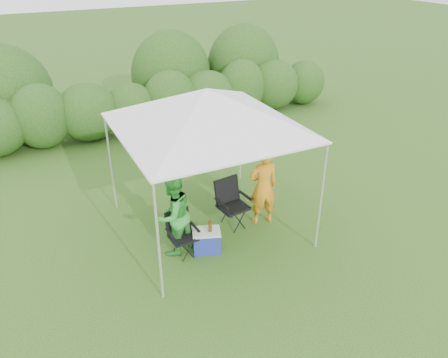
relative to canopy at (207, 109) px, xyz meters
name	(u,v)px	position (x,y,z in m)	size (l,w,h in m)	color
ground	(220,239)	(0.00, -0.50, -2.46)	(70.00, 70.00, 0.00)	#39601E
hedge	(131,106)	(0.00, 5.50, -1.64)	(13.77, 1.53, 1.80)	#2C5219
canopy	(207,109)	(0.00, 0.00, 0.00)	(3.10, 3.10, 2.83)	silver
chair_right	(231,200)	(0.43, -0.10, -1.91)	(0.66, 0.61, 0.97)	black
chair_left	(181,230)	(-0.80, -0.54, -1.99)	(0.54, 0.49, 0.83)	black
man	(263,187)	(1.02, -0.33, -1.65)	(0.59, 0.39, 1.63)	orange
woman	(173,215)	(-0.89, -0.45, -1.68)	(0.76, 0.59, 1.57)	green
cooler	(207,240)	(-0.37, -0.69, -2.25)	(0.60, 0.52, 0.42)	#22329F
bottle	(210,225)	(-0.31, -0.73, -1.91)	(0.07, 0.07, 0.25)	#592D0C
lawn_toy	(269,131)	(3.53, 3.50, -2.31)	(0.63, 0.53, 0.32)	#F9F81A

